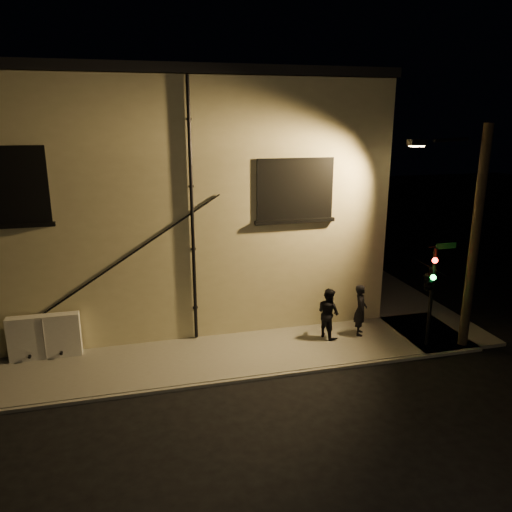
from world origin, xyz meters
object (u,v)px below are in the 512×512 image
object	(u,v)px
pedestrian_a	(360,310)
streetlamp_pole	(471,234)
traffic_signal	(429,280)
utility_cabinet	(45,337)
pedestrian_b	(328,313)

from	to	relation	value
pedestrian_a	streetlamp_pole	xyz separation A→B (m)	(2.83, -1.49, 2.78)
traffic_signal	pedestrian_a	bearing A→B (deg)	137.40
traffic_signal	utility_cabinet	bearing A→B (deg)	168.97
utility_cabinet	pedestrian_a	world-z (taller)	pedestrian_a
pedestrian_a	utility_cabinet	bearing A→B (deg)	108.87
traffic_signal	pedestrian_b	bearing A→B (deg)	150.89
utility_cabinet	streetlamp_pole	xyz separation A→B (m)	(12.91, -2.33, 2.97)
traffic_signal	streetlamp_pole	distance (m)	1.88
pedestrian_a	pedestrian_b	size ratio (longest dim) A/B	1.03
utility_cabinet	traffic_signal	bearing A→B (deg)	-11.03
utility_cabinet	pedestrian_b	xyz separation A→B (m)	(8.95, -0.77, 0.17)
utility_cabinet	streetlamp_pole	size ratio (longest dim) A/B	0.29
utility_cabinet	streetlamp_pole	distance (m)	13.45
utility_cabinet	streetlamp_pole	world-z (taller)	streetlamp_pole
pedestrian_a	streetlamp_pole	size ratio (longest dim) A/B	0.25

